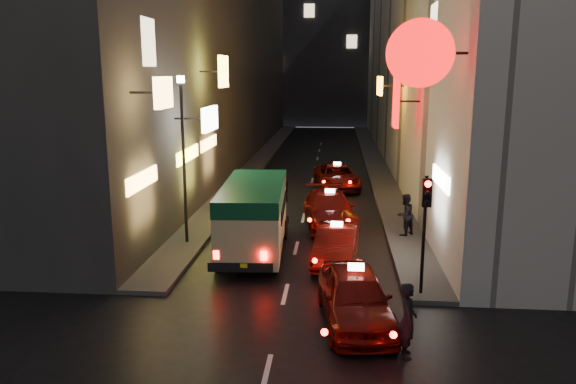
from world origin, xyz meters
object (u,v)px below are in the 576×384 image
(lamp_post, at_px, (183,149))
(pedestrian_crossing, at_px, (408,315))
(minibus, at_px, (254,210))
(taxi_near, at_px, (355,292))
(traffic_light, at_px, (426,210))

(lamp_post, bearing_deg, pedestrian_crossing, -47.30)
(minibus, distance_m, pedestrian_crossing, 8.62)
(taxi_near, height_order, pedestrian_crossing, pedestrian_crossing)
(pedestrian_crossing, distance_m, lamp_post, 11.18)
(pedestrian_crossing, bearing_deg, traffic_light, -15.81)
(pedestrian_crossing, bearing_deg, lamp_post, 40.67)
(minibus, relative_size, taxi_near, 1.10)
(minibus, distance_m, traffic_light, 6.75)
(taxi_near, relative_size, pedestrian_crossing, 2.75)
(pedestrian_crossing, xyz_separation_m, lamp_post, (-7.36, 7.97, 2.70))
(taxi_near, distance_m, traffic_light, 3.22)
(traffic_light, relative_size, lamp_post, 0.56)
(taxi_near, bearing_deg, traffic_light, 41.28)
(minibus, bearing_deg, pedestrian_crossing, -57.34)
(minibus, distance_m, lamp_post, 3.50)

